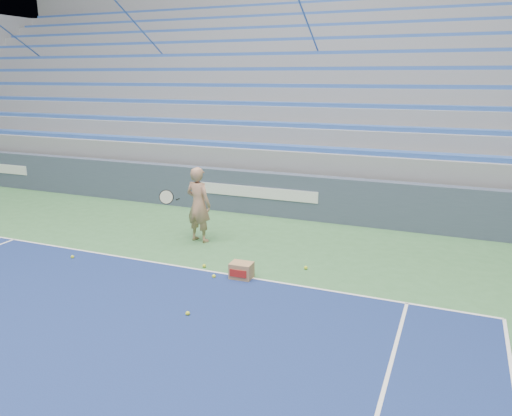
{
  "coord_description": "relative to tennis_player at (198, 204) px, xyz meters",
  "views": [
    {
      "loc": [
        4.65,
        4.39,
        3.45
      ],
      "look_at": [
        1.36,
        12.38,
        1.15
      ],
      "focal_mm": 35.0,
      "sensor_mm": 36.0,
      "label": 1
    }
  ],
  "objects": [
    {
      "name": "tennis_ball_1",
      "position": [
        1.51,
        -3.12,
        -0.78
      ],
      "size": [
        0.07,
        0.07,
        0.07
      ],
      "primitive_type": "sphere",
      "color": "#CDDB2C",
      "rests_on": "ground"
    },
    {
      "name": "tennis_ball_3",
      "position": [
        2.6,
        -0.7,
        -0.78
      ],
      "size": [
        0.07,
        0.07,
        0.07
      ],
      "primitive_type": "sphere",
      "color": "#CDDB2C",
      "rests_on": "ground"
    },
    {
      "name": "sponsor_barrier",
      "position": [
        0.37,
        2.52,
        -0.26
      ],
      "size": [
        30.0,
        0.32,
        1.1
      ],
      "color": "#3D475C",
      "rests_on": "ground"
    },
    {
      "name": "tennis_player",
      "position": [
        0.0,
        0.0,
        0.0
      ],
      "size": [
        0.93,
        0.86,
        1.62
      ],
      "color": "tan",
      "rests_on": "ground"
    },
    {
      "name": "tennis_ball_0",
      "position": [
        -1.77,
        -1.89,
        -0.78
      ],
      "size": [
        0.07,
        0.07,
        0.07
      ],
      "primitive_type": "sphere",
      "color": "#CDDB2C",
      "rests_on": "ground"
    },
    {
      "name": "ball_box",
      "position": [
        1.68,
        -1.53,
        -0.67
      ],
      "size": [
        0.4,
        0.31,
        0.29
      ],
      "color": "#A37A4F",
      "rests_on": "ground"
    },
    {
      "name": "tennis_ball_4",
      "position": [
        0.83,
        -1.33,
        -0.78
      ],
      "size": [
        0.07,
        0.07,
        0.07
      ],
      "primitive_type": "sphere",
      "color": "#CDDB2C",
      "rests_on": "ground"
    },
    {
      "name": "bleachers",
      "position": [
        0.37,
        8.24,
        1.55
      ],
      "size": [
        31.0,
        9.15,
        7.3
      ],
      "color": "gray",
      "rests_on": "ground"
    },
    {
      "name": "tennis_ball_2",
      "position": [
        1.22,
        -1.71,
        -0.78
      ],
      "size": [
        0.07,
        0.07,
        0.07
      ],
      "primitive_type": "sphere",
      "color": "#CDDB2C",
      "rests_on": "ground"
    }
  ]
}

